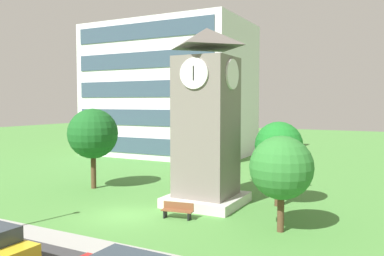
{
  "coord_description": "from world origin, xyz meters",
  "views": [
    {
      "loc": [
        13.83,
        -17.93,
        6.44
      ],
      "look_at": [
        1.55,
        5.48,
        4.76
      ],
      "focal_mm": 37.08,
      "sensor_mm": 36.0,
      "label": 1
    }
  ],
  "objects_px": {
    "park_bench": "(178,210)",
    "tree_streetside": "(93,134)",
    "tree_by_building": "(281,168)",
    "clock_tower": "(207,126)",
    "tree_near_tower": "(279,146)"
  },
  "relations": [
    {
      "from": "park_bench",
      "to": "tree_streetside",
      "type": "relative_size",
      "value": 0.31
    },
    {
      "from": "tree_streetside",
      "to": "tree_by_building",
      "type": "bearing_deg",
      "value": -12.76
    },
    {
      "from": "clock_tower",
      "to": "tree_near_tower",
      "type": "xyz_separation_m",
      "value": [
        4.14,
        1.74,
        -1.21
      ]
    },
    {
      "from": "tree_by_building",
      "to": "tree_near_tower",
      "type": "height_order",
      "value": "tree_near_tower"
    },
    {
      "from": "clock_tower",
      "to": "park_bench",
      "type": "height_order",
      "value": "clock_tower"
    },
    {
      "from": "tree_by_building",
      "to": "park_bench",
      "type": "bearing_deg",
      "value": -175.87
    },
    {
      "from": "park_bench",
      "to": "tree_by_building",
      "type": "bearing_deg",
      "value": 4.13
    },
    {
      "from": "clock_tower",
      "to": "park_bench",
      "type": "relative_size",
      "value": 5.98
    },
    {
      "from": "park_bench",
      "to": "tree_near_tower",
      "type": "bearing_deg",
      "value": 51.22
    },
    {
      "from": "clock_tower",
      "to": "tree_near_tower",
      "type": "relative_size",
      "value": 2.09
    },
    {
      "from": "clock_tower",
      "to": "park_bench",
      "type": "xyz_separation_m",
      "value": [
        -0.09,
        -3.52,
        -4.51
      ]
    },
    {
      "from": "tree_by_building",
      "to": "tree_near_tower",
      "type": "distance_m",
      "value": 5.1
    },
    {
      "from": "clock_tower",
      "to": "park_bench",
      "type": "bearing_deg",
      "value": -91.47
    },
    {
      "from": "clock_tower",
      "to": "park_bench",
      "type": "distance_m",
      "value": 5.73
    },
    {
      "from": "clock_tower",
      "to": "tree_streetside",
      "type": "relative_size",
      "value": 1.84
    }
  ]
}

